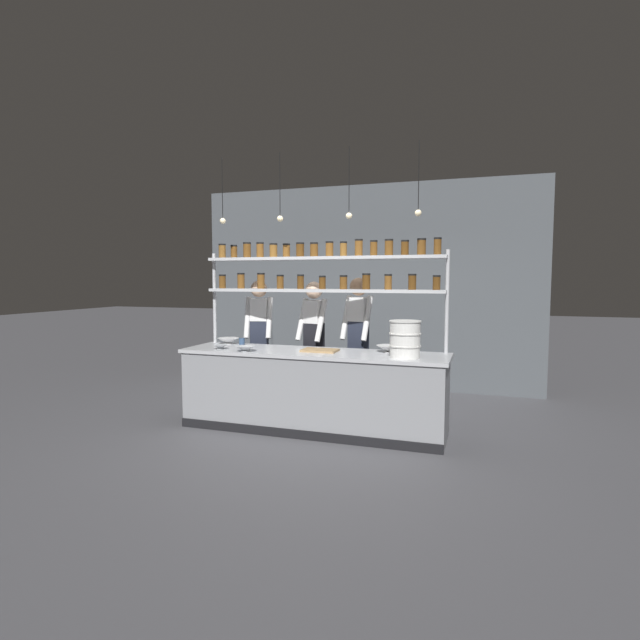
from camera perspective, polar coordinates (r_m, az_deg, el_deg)
ground_plane at (r=5.92m, az=-0.83°, el=-12.42°), size 40.00×40.00×0.00m
back_wall at (r=8.08m, az=5.11°, el=3.79°), size 5.48×0.12×3.23m
prep_counter at (r=5.80m, az=-0.84°, el=-8.08°), size 3.08×0.76×0.92m
spice_shelf_unit at (r=5.97m, az=0.17°, el=5.20°), size 2.96×0.28×2.20m
chef_left at (r=6.68m, az=-6.95°, el=-1.72°), size 0.41×0.34×1.72m
chef_center at (r=6.38m, az=-0.72°, el=-2.07°), size 0.41×0.34×1.71m
chef_right at (r=6.27m, az=4.39°, el=-1.87°), size 0.40×0.33×1.76m
container_stack at (r=5.31m, az=9.69°, el=-2.16°), size 0.34×0.34×0.39m
cutting_board at (r=5.70m, az=-0.01°, el=-3.48°), size 0.40×0.26×0.02m
prep_bowl_near_left at (r=5.75m, az=-8.56°, el=-3.28°), size 0.23×0.23×0.06m
prep_bowl_center_front at (r=6.45m, az=-10.45°, el=-2.37°), size 0.27×0.27×0.07m
prep_bowl_center_back at (r=6.00m, az=-11.34°, el=-3.04°), size 0.18×0.18×0.05m
prep_bowl_near_right at (r=5.67m, az=7.91°, el=-3.30°), size 0.29×0.29×0.08m
serving_cup_front at (r=6.29m, az=-8.92°, el=-2.46°), size 0.07×0.07×0.09m
pendant_light_row at (r=5.70m, az=-0.70°, el=12.11°), size 2.38×0.07×0.78m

